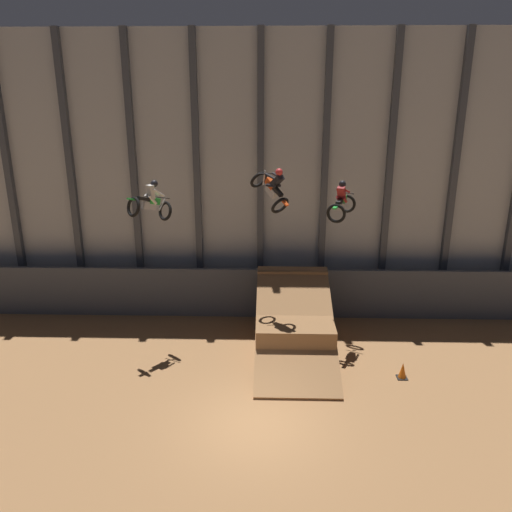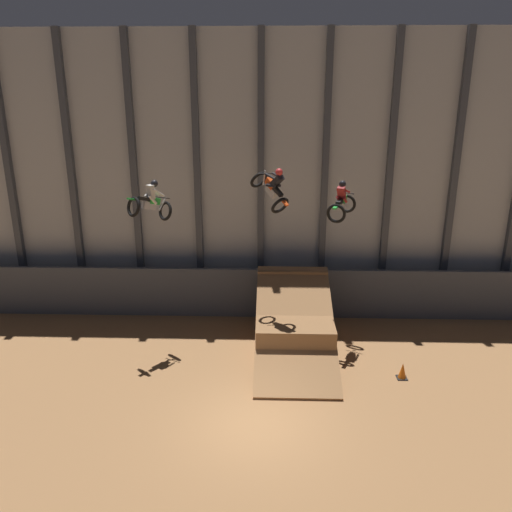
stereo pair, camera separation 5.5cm
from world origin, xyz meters
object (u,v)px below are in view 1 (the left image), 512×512
(rider_bike_left_air, at_px, (150,203))
(traffic_cone_near_ramp, at_px, (403,371))
(dirt_ramp, at_px, (293,322))
(rider_bike_center_air, at_px, (272,188))
(rider_bike_right_air, at_px, (342,203))

(rider_bike_left_air, bearing_deg, traffic_cone_near_ramp, 27.93)
(dirt_ramp, bearing_deg, rider_bike_left_air, -176.94)
(rider_bike_center_air, xyz_separation_m, rider_bike_right_air, (2.63, 0.71, -0.67))
(rider_bike_left_air, relative_size, rider_bike_right_air, 0.95)
(rider_bike_center_air, bearing_deg, dirt_ramp, -30.95)
(dirt_ramp, distance_m, traffic_cone_near_ramp, 4.55)
(rider_bike_left_air, bearing_deg, dirt_ramp, 45.35)
(dirt_ramp, distance_m, rider_bike_right_air, 5.03)
(dirt_ramp, xyz_separation_m, rider_bike_right_air, (1.73, 0.54, 4.69))
(rider_bike_right_air, bearing_deg, traffic_cone_near_ramp, -34.22)
(dirt_ramp, bearing_deg, rider_bike_right_air, 17.37)
(dirt_ramp, height_order, traffic_cone_near_ramp, dirt_ramp)
(rider_bike_left_air, relative_size, rider_bike_center_air, 0.99)
(dirt_ramp, height_order, rider_bike_center_air, rider_bike_center_air)
(rider_bike_center_air, height_order, rider_bike_right_air, rider_bike_center_air)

